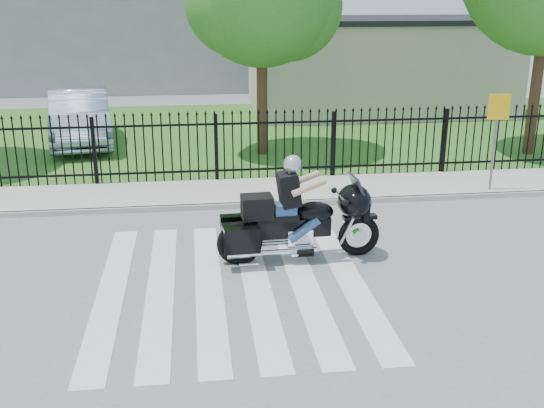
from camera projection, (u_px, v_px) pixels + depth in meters
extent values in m
plane|color=slate|center=(233.00, 285.00, 10.67)|extent=(120.00, 120.00, 0.00)
cube|color=#ADAAA3|center=(219.00, 193.00, 15.36)|extent=(40.00, 2.00, 0.12)
cube|color=#ADAAA3|center=(221.00, 206.00, 14.42)|extent=(40.00, 0.12, 0.12)
cube|color=#2E6021|center=(210.00, 134.00, 21.96)|extent=(40.00, 12.00, 0.02)
cube|color=black|center=(217.00, 171.00, 16.21)|extent=(26.00, 0.04, 0.05)
cube|color=black|center=(216.00, 124.00, 15.83)|extent=(26.00, 0.04, 0.05)
cylinder|color=#382316|center=(262.00, 85.00, 18.66)|extent=(0.32, 0.32, 4.16)
cylinder|color=#382316|center=(538.00, 74.00, 18.57)|extent=(0.32, 0.32, 4.80)
cube|color=#BAB39B|center=(377.00, 67.00, 26.00)|extent=(10.00, 6.00, 3.50)
cube|color=black|center=(379.00, 20.00, 25.42)|extent=(10.20, 6.20, 0.20)
torus|color=black|center=(359.00, 236.00, 11.81)|extent=(0.80, 0.19, 0.79)
torus|color=black|center=(240.00, 243.00, 11.44)|extent=(0.84, 0.21, 0.84)
cube|color=black|center=(290.00, 227.00, 11.52)|extent=(1.50, 0.35, 0.34)
ellipsoid|color=black|center=(314.00, 212.00, 11.51)|extent=(0.73, 0.49, 0.38)
cube|color=black|center=(277.00, 217.00, 11.41)|extent=(0.76, 0.40, 0.11)
cube|color=silver|center=(299.00, 237.00, 11.61)|extent=(0.47, 0.37, 0.34)
ellipsoid|color=black|center=(354.00, 201.00, 11.58)|extent=(0.66, 0.85, 0.62)
cube|color=black|center=(257.00, 207.00, 11.28)|extent=(0.57, 0.46, 0.41)
cube|color=navy|center=(285.00, 209.00, 11.39)|extent=(0.41, 0.36, 0.21)
sphere|color=#B5B8BD|center=(293.00, 164.00, 11.15)|extent=(0.33, 0.33, 0.33)
imported|color=#8E9AB3|center=(80.00, 117.00, 20.33)|extent=(2.63, 5.37, 1.70)
cylinder|color=gray|center=(494.00, 145.00, 15.11)|extent=(0.06, 0.06, 2.22)
cube|color=yellow|center=(499.00, 107.00, 14.80)|extent=(0.51, 0.09, 0.60)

